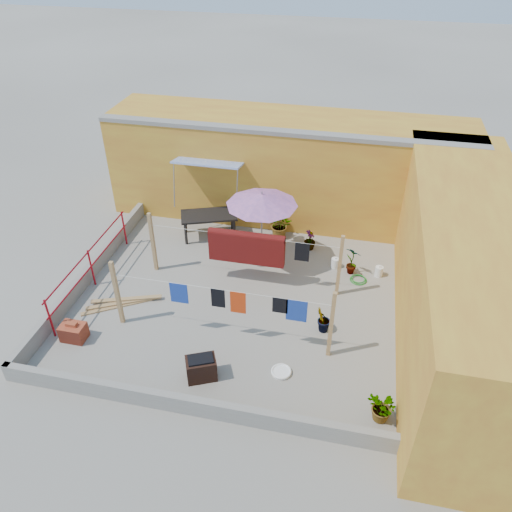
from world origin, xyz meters
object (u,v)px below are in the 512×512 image
object	(u,v)px
outdoor_table	(209,216)
water_jug_a	(335,263)
plant_back_a	(280,225)
patio_umbrella	(262,200)
brick_stack	(74,332)
brazier	(201,368)
water_jug_b	(379,271)
white_basin	(281,372)
green_hose	(358,279)

from	to	relation	value
outdoor_table	water_jug_a	xyz separation A→B (m)	(3.88, -0.79, -0.55)
water_jug_a	plant_back_a	size ratio (longest dim) A/B	0.41
patio_umbrella	brick_stack	world-z (taller)	patio_umbrella
brazier	water_jug_b	xyz separation A→B (m)	(3.64, 4.47, -0.13)
brazier	white_basin	size ratio (longest dim) A/B	1.67
plant_back_a	outdoor_table	bearing A→B (deg)	-167.88
water_jug_b	green_hose	xyz separation A→B (m)	(-0.52, -0.32, -0.12)
water_jug_a	outdoor_table	bearing A→B (deg)	168.47
water_jug_b	brazier	bearing A→B (deg)	-129.14
patio_umbrella	plant_back_a	distance (m)	2.25
brick_stack	water_jug_a	size ratio (longest dim) A/B	1.68
brazier	white_basin	xyz separation A→B (m)	(1.65, 0.47, -0.24)
outdoor_table	brazier	xyz separation A→B (m)	(1.44, -5.40, -0.42)
patio_umbrella	green_hose	size ratio (longest dim) A/B	5.40
outdoor_table	white_basin	size ratio (longest dim) A/B	4.09
brick_stack	white_basin	size ratio (longest dim) A/B	1.26
outdoor_table	brick_stack	size ratio (longest dim) A/B	3.24
patio_umbrella	brick_stack	xyz separation A→B (m)	(-3.65, -3.86, -1.84)
patio_umbrella	water_jug_b	size ratio (longest dim) A/B	7.36
water_jug_a	plant_back_a	xyz separation A→B (m)	(-1.78, 1.24, 0.26)
patio_umbrella	white_basin	world-z (taller)	patio_umbrella
outdoor_table	water_jug_b	xyz separation A→B (m)	(5.08, -0.93, -0.55)
outdoor_table	white_basin	xyz separation A→B (m)	(3.09, -4.92, -0.66)
brick_stack	plant_back_a	xyz separation A→B (m)	(3.92, 5.38, 0.20)
patio_umbrella	water_jug_a	size ratio (longest dim) A/B	7.41
water_jug_b	water_jug_a	bearing A→B (deg)	173.60
water_jug_a	water_jug_b	world-z (taller)	water_jug_b
patio_umbrella	water_jug_b	bearing A→B (deg)	2.41
outdoor_table	brazier	bearing A→B (deg)	-75.02
patio_umbrella	outdoor_table	world-z (taller)	patio_umbrella
outdoor_table	green_hose	size ratio (longest dim) A/B	3.98
water_jug_b	patio_umbrella	bearing A→B (deg)	-177.59
white_basin	patio_umbrella	bearing A→B (deg)	108.02
brick_stack	patio_umbrella	bearing A→B (deg)	46.61
white_basin	water_jug_a	xyz separation A→B (m)	(0.79, 4.13, 0.11)
plant_back_a	brazier	bearing A→B (deg)	-96.42
patio_umbrella	brazier	world-z (taller)	patio_umbrella
outdoor_table	green_hose	bearing A→B (deg)	-15.33
green_hose	plant_back_a	xyz separation A→B (m)	(-2.46, 1.70, 0.38)
brick_stack	white_basin	bearing A→B (deg)	0.03
patio_umbrella	water_jug_a	world-z (taller)	patio_umbrella
patio_umbrella	outdoor_table	bearing A→B (deg)	149.94
water_jug_b	white_basin	bearing A→B (deg)	-116.49
white_basin	outdoor_table	bearing A→B (deg)	122.13
patio_umbrella	brazier	xyz separation A→B (m)	(-0.39, -4.34, -1.77)
white_basin	water_jug_b	bearing A→B (deg)	63.51
water_jug_b	green_hose	size ratio (longest dim) A/B	0.73
white_basin	green_hose	world-z (taller)	white_basin
water_jug_a	water_jug_b	bearing A→B (deg)	-6.40
patio_umbrella	green_hose	bearing A→B (deg)	-3.93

